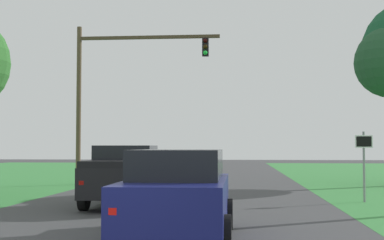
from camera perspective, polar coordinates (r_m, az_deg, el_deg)
The scene contains 5 objects.
ground_plane at distance 18.34m, azimuth -1.96°, elevation -8.87°, with size 120.00×120.00×0.00m, color #424244.
red_suv_near at distance 11.51m, azimuth -1.51°, elevation -7.56°, with size 2.30×4.72×1.87m.
pickup_truck_lead at distance 18.19m, azimuth -6.85°, elevation -5.72°, with size 2.45×5.58×1.97m.
traffic_light at distance 27.86m, azimuth -8.19°, elevation 4.14°, with size 7.32×0.40×8.07m.
keep_moving_sign at distance 19.92m, azimuth 17.63°, elevation -3.71°, with size 0.60×0.09×2.46m.
Camera 1 is at (2.19, -7.41, 1.95)m, focal length 50.74 mm.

